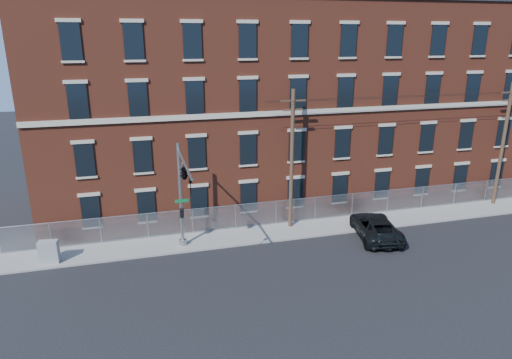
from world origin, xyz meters
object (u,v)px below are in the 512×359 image
Objects in this scene: traffic_signal_mast at (183,180)px; pickup_truck at (375,227)px; utility_cabinet at (49,252)px; utility_pole_near at (292,158)px.

pickup_truck is at bearing 1.24° from traffic_signal_mast.
utility_cabinet is (-8.24, 2.02, -4.55)m from traffic_signal_mast.
pickup_truck reaches higher than utility_cabinet.
utility_pole_near reaches higher than pickup_truck.
traffic_signal_mast is 4.86× the size of utility_cabinet.
utility_pole_near is (8.00, 3.42, -0.05)m from traffic_signal_mast.
utility_pole_near is 1.78× the size of pickup_truck.
traffic_signal_mast reaches higher than utility_cabinet.
utility_cabinet is (-21.43, 1.73, 0.06)m from pickup_truck.
pickup_truck is (5.19, -3.13, -4.56)m from utility_pole_near.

